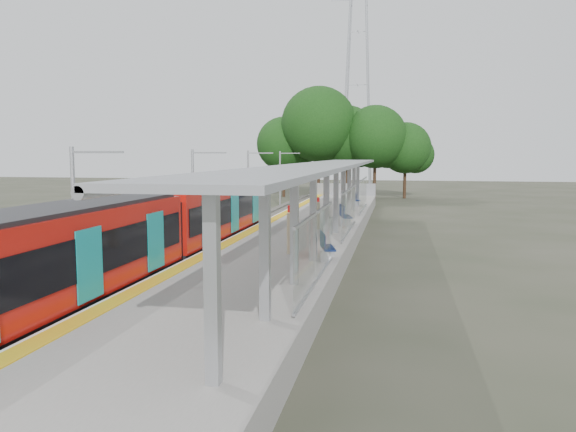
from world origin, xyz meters
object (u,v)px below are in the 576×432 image
object	(u,v)px
train	(153,231)
bench_mid	(344,215)
info_pillar_near	(292,233)
info_pillar_far	(316,215)
litter_bin	(328,226)
bench_near	(326,245)
bench_far	(355,199)

from	to	relation	value
train	bench_mid	size ratio (longest dim) A/B	15.41
info_pillar_near	info_pillar_far	xyz separation A→B (m)	(-0.14, 7.99, -0.12)
info_pillar_far	litter_bin	bearing A→B (deg)	-77.78
litter_bin	bench_mid	bearing A→B (deg)	83.44
bench_mid	info_pillar_far	distance (m)	2.28
info_pillar_far	bench_near	bearing A→B (deg)	-91.02
bench_near	bench_mid	world-z (taller)	bench_mid
bench_near	info_pillar_far	distance (m)	9.11
train	bench_far	bearing A→B (deg)	75.34
bench_far	litter_bin	bearing A→B (deg)	-105.26
bench_near	info_pillar_near	xyz separation A→B (m)	(-1.52, 0.96, 0.32)
bench_mid	bench_far	size ratio (longest dim) A/B	1.15
bench_mid	train	bearing A→B (deg)	-133.63
train	litter_bin	xyz separation A→B (m)	(6.19, 7.64, -0.61)
info_pillar_far	bench_mid	bearing A→B (deg)	41.50
bench_far	info_pillar_far	distance (m)	14.50
bench_near	litter_bin	world-z (taller)	bench_near
bench_near	bench_far	world-z (taller)	bench_near
bench_mid	bench_far	xyz separation A→B (m)	(-0.31, 12.64, -0.08)
litter_bin	train	bearing A→B (deg)	-128.99
bench_mid	litter_bin	bearing A→B (deg)	-110.30
train	info_pillar_near	size ratio (longest dim) A/B	13.71
info_pillar_far	litter_bin	distance (m)	2.30
info_pillar_near	info_pillar_far	size ratio (longest dim) A/B	1.16
train	info_pillar_far	size ratio (longest dim) A/B	15.85
train	bench_far	world-z (taller)	train
bench_mid	info_pillar_near	bearing A→B (deg)	-110.86
bench_far	info_pillar_near	bearing A→B (deg)	-107.11
bench_near	train	bearing A→B (deg)	171.97
info_pillar_near	litter_bin	size ratio (longest dim) A/B	2.25
info_pillar_near	info_pillar_far	distance (m)	8.00
bench_near	info_pillar_far	xyz separation A→B (m)	(-1.67, 8.96, 0.21)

